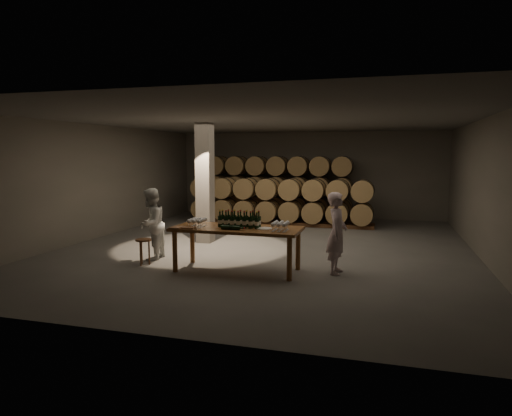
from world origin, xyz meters
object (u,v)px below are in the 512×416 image
(plate, at_px, (265,229))
(notebook_near, at_px, (189,228))
(bottle_cluster, at_px, (239,221))
(person_man, at_px, (337,233))
(stool, at_px, (144,244))
(person_woman, at_px, (151,224))
(tasting_table, at_px, (237,232))

(plate, xyz_separation_m, notebook_near, (-1.47, -0.37, 0.01))
(bottle_cluster, distance_m, person_man, 1.97)
(plate, bearing_deg, stool, -179.02)
(notebook_near, bearing_deg, stool, 160.06)
(stool, height_order, person_woman, person_woman)
(bottle_cluster, xyz_separation_m, plate, (0.54, -0.05, -0.12))
(plate, bearing_deg, notebook_near, -165.77)
(tasting_table, relative_size, stool, 4.60)
(bottle_cluster, height_order, person_man, person_man)
(person_man, bearing_deg, bottle_cluster, 103.68)
(stool, distance_m, person_man, 4.10)
(notebook_near, height_order, person_woman, person_woman)
(plate, bearing_deg, person_woman, 169.92)
(bottle_cluster, relative_size, person_man, 0.53)
(bottle_cluster, bearing_deg, tasting_table, -162.38)
(tasting_table, distance_m, notebook_near, 0.97)
(plate, xyz_separation_m, person_woman, (-2.79, 0.50, -0.10))
(person_man, bearing_deg, notebook_near, 108.50)
(bottle_cluster, height_order, notebook_near, bottle_cluster)
(person_man, bearing_deg, person_woman, 92.05)
(bottle_cluster, bearing_deg, person_man, 10.28)
(bottle_cluster, bearing_deg, notebook_near, -155.60)
(stool, height_order, person_man, person_man)
(stool, relative_size, person_woman, 0.35)
(stool, xyz_separation_m, person_man, (4.06, 0.44, 0.35))
(person_man, distance_m, person_woman, 4.17)
(notebook_near, distance_m, stool, 1.34)
(stool, bearing_deg, person_woman, 101.27)
(plate, bearing_deg, tasting_table, 176.81)
(person_woman, bearing_deg, bottle_cluster, 74.11)
(person_woman, bearing_deg, plate, 75.31)
(bottle_cluster, relative_size, plate, 2.79)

